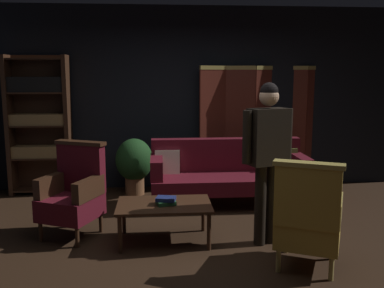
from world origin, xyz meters
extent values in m
plane|color=black|center=(0.00, 0.00, 0.00)|extent=(10.00, 10.00, 0.00)
cube|color=black|center=(0.00, 2.45, 1.40)|extent=(7.20, 0.10, 2.80)
cube|color=#5B2319|center=(0.44, 2.25, 0.95)|extent=(0.43, 0.22, 1.90)
cube|color=tan|center=(0.44, 2.25, 1.87)|extent=(0.43, 0.23, 0.06)
cube|color=#5B2319|center=(0.87, 2.30, 0.95)|extent=(0.46, 0.10, 1.90)
cube|color=tan|center=(0.87, 2.30, 1.87)|extent=(0.46, 0.11, 0.06)
cube|color=#5B2319|center=(1.31, 2.37, 0.95)|extent=(0.42, 0.24, 1.90)
cube|color=tan|center=(1.31, 2.37, 1.87)|extent=(0.42, 0.25, 0.06)
cube|color=#5B2319|center=(1.73, 2.42, 0.95)|extent=(0.45, 0.16, 1.90)
cube|color=tan|center=(1.73, 2.42, 1.87)|extent=(0.45, 0.16, 0.06)
cube|color=#5B2319|center=(2.16, 2.46, 0.95)|extent=(0.43, 0.23, 1.90)
cube|color=tan|center=(2.16, 2.46, 1.87)|extent=(0.43, 0.24, 0.06)
cube|color=#382114|center=(-2.57, 2.18, 1.02)|extent=(0.06, 0.32, 2.05)
cube|color=#382114|center=(-1.73, 2.18, 1.02)|extent=(0.06, 0.32, 2.05)
cube|color=#382114|center=(-2.15, 2.33, 1.02)|extent=(0.90, 0.02, 2.05)
cube|color=#382114|center=(-2.15, 2.18, 0.06)|extent=(0.86, 0.30, 0.02)
cube|color=#382114|center=(-2.15, 2.18, 0.54)|extent=(0.86, 0.30, 0.02)
cube|color=#9E7A47|center=(-2.15, 2.16, 0.64)|extent=(0.78, 0.22, 0.17)
cube|color=#382114|center=(-2.15, 2.18, 1.02)|extent=(0.86, 0.30, 0.02)
cube|color=#9E7A47|center=(-2.15, 2.16, 1.12)|extent=(0.78, 0.22, 0.16)
cube|color=#382114|center=(-2.15, 2.18, 1.51)|extent=(0.86, 0.30, 0.02)
cube|color=black|center=(-2.15, 2.16, 1.63)|extent=(0.78, 0.22, 0.22)
cube|color=#382114|center=(-2.15, 2.18, 1.99)|extent=(0.86, 0.30, 0.02)
cylinder|color=#382114|center=(-0.40, 1.05, 0.11)|extent=(0.07, 0.07, 0.22)
cylinder|color=#382114|center=(1.50, 1.05, 0.11)|extent=(0.07, 0.07, 0.22)
cylinder|color=#382114|center=(-0.40, 1.65, 0.11)|extent=(0.07, 0.07, 0.22)
cylinder|color=#382114|center=(1.50, 1.65, 0.11)|extent=(0.07, 0.07, 0.22)
cube|color=#4C0F19|center=(0.55, 1.35, 0.32)|extent=(2.10, 0.76, 0.20)
cube|color=#4C0F19|center=(0.55, 1.66, 0.65)|extent=(2.10, 0.18, 0.46)
cube|color=#4C0F19|center=(-0.43, 1.35, 0.55)|extent=(0.16, 0.68, 0.26)
cube|color=#4C0F19|center=(1.53, 1.35, 0.55)|extent=(0.16, 0.68, 0.26)
cube|color=beige|center=(-0.28, 1.55, 0.57)|extent=(0.34, 0.17, 0.35)
cube|color=#4C5123|center=(1.38, 1.55, 0.57)|extent=(0.35, 0.16, 0.35)
cylinder|color=#382114|center=(-0.80, -0.13, 0.20)|extent=(0.04, 0.04, 0.39)
cylinder|color=#382114|center=(0.10, -0.13, 0.20)|extent=(0.04, 0.04, 0.39)
cylinder|color=#382114|center=(-0.80, 0.41, 0.20)|extent=(0.04, 0.04, 0.39)
cylinder|color=#382114|center=(0.10, 0.41, 0.20)|extent=(0.04, 0.04, 0.39)
cube|color=#382114|center=(-0.35, 0.14, 0.41)|extent=(1.00, 0.64, 0.03)
cylinder|color=tan|center=(1.28, -0.45, 0.11)|extent=(0.04, 0.04, 0.22)
cylinder|color=tan|center=(0.87, -0.25, 0.11)|extent=(0.04, 0.04, 0.22)
cylinder|color=tan|center=(1.08, -0.86, 0.11)|extent=(0.04, 0.04, 0.22)
cylinder|color=tan|center=(0.67, -0.67, 0.11)|extent=(0.04, 0.04, 0.22)
cube|color=#B79338|center=(0.98, -0.56, 0.34)|extent=(0.75, 0.75, 0.24)
cube|color=#B79338|center=(0.88, -0.76, 0.73)|extent=(0.56, 0.35, 0.54)
cube|color=tan|center=(0.88, -0.76, 1.02)|extent=(0.60, 0.38, 0.04)
cube|color=tan|center=(1.19, -0.66, 0.57)|extent=(0.30, 0.49, 0.22)
cube|color=tan|center=(0.76, -0.45, 0.57)|extent=(0.30, 0.49, 0.22)
cylinder|color=#382114|center=(-1.68, 0.24, 0.11)|extent=(0.04, 0.04, 0.22)
cylinder|color=#382114|center=(-1.26, 0.05, 0.11)|extent=(0.04, 0.04, 0.22)
cylinder|color=#382114|center=(-1.49, 0.66, 0.11)|extent=(0.04, 0.04, 0.22)
cylinder|color=#382114|center=(-1.07, 0.47, 0.11)|extent=(0.04, 0.04, 0.22)
cube|color=#4C0F19|center=(-1.37, 0.36, 0.34)|extent=(0.74, 0.74, 0.24)
cube|color=#4C0F19|center=(-1.28, 0.57, 0.73)|extent=(0.56, 0.34, 0.54)
cube|color=#382114|center=(-1.28, 0.57, 1.02)|extent=(0.60, 0.37, 0.04)
cube|color=#382114|center=(-1.59, 0.45, 0.57)|extent=(0.29, 0.49, 0.22)
cube|color=#382114|center=(-1.15, 0.26, 0.57)|extent=(0.29, 0.49, 0.22)
cylinder|color=black|center=(0.78, 0.02, 0.43)|extent=(0.12, 0.12, 0.86)
cylinder|color=black|center=(0.65, -0.02, 0.43)|extent=(0.12, 0.12, 0.86)
cube|color=maroon|center=(0.71, 0.00, 0.90)|extent=(0.36, 0.26, 0.09)
cube|color=black|center=(0.71, 0.00, 1.15)|extent=(0.45, 0.33, 0.58)
cube|color=white|center=(0.68, 0.10, 1.18)|extent=(0.14, 0.06, 0.41)
cube|color=maroon|center=(0.68, 0.11, 1.41)|extent=(0.09, 0.05, 0.04)
cylinder|color=black|center=(0.95, 0.09, 1.16)|extent=(0.09, 0.09, 0.54)
cylinder|color=black|center=(0.48, -0.08, 1.16)|extent=(0.09, 0.09, 0.54)
sphere|color=tan|center=(0.71, 0.00, 1.56)|extent=(0.20, 0.20, 0.20)
sphere|color=black|center=(0.71, 0.00, 1.61)|extent=(0.18, 0.18, 0.18)
cylinder|color=brown|center=(-0.76, 1.99, 0.14)|extent=(0.28, 0.28, 0.28)
ellipsoid|color=#193D19|center=(-0.76, 1.99, 0.53)|extent=(0.55, 0.55, 0.63)
cube|color=#1E4C28|center=(-0.33, 0.11, 0.44)|extent=(0.22, 0.20, 0.04)
cube|color=navy|center=(-0.33, 0.11, 0.48)|extent=(0.23, 0.18, 0.04)
camera|label=1|loc=(-0.42, -4.26, 1.80)|focal=40.16mm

